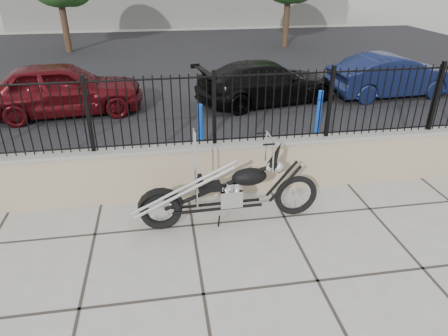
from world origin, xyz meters
name	(u,v)px	position (x,y,z in m)	size (l,w,h in m)	color
ground_plane	(318,281)	(0.00, 0.00, 0.00)	(90.00, 90.00, 0.00)	#99968E
parking_lot	(205,66)	(0.00, 12.50, 0.00)	(30.00, 30.00, 0.00)	black
retaining_wall	(270,164)	(0.00, 2.50, 0.48)	(14.00, 0.36, 0.96)	gray
iron_fence	(273,106)	(0.00, 2.50, 1.56)	(14.00, 0.08, 1.20)	black
chopper_motorcycle	(227,177)	(-0.94, 1.53, 0.81)	(2.71, 0.48, 1.62)	black
car_red	(62,89)	(-4.45, 7.34, 0.71)	(1.69, 4.19, 1.43)	#4A0A0F
car_black	(267,82)	(1.24, 7.46, 0.61)	(1.71, 4.21, 1.22)	black
car_blue	(392,76)	(5.20, 7.47, 0.64)	(1.36, 3.89, 1.28)	#10193C
bollard_a	(200,126)	(-1.04, 4.53, 0.50)	(0.12, 0.12, 0.99)	#0D27CC
bollard_b	(319,112)	(1.86, 4.93, 0.52)	(0.13, 0.13, 1.05)	blue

